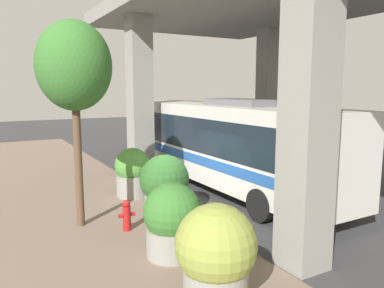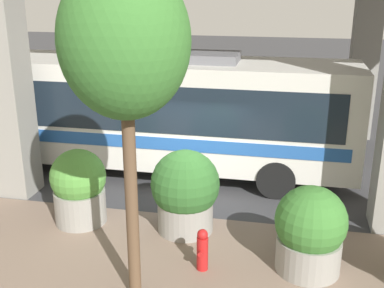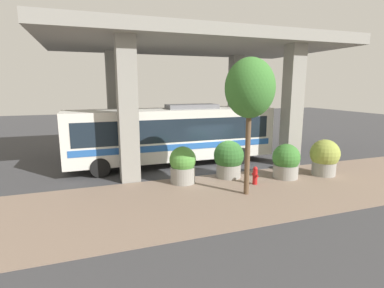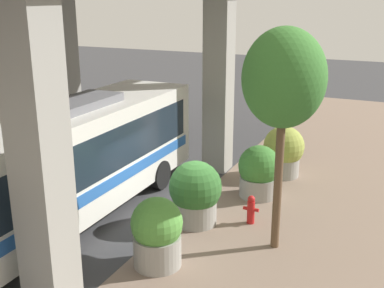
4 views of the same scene
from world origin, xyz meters
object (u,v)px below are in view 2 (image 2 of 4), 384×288
at_px(planter_middle, 185,192).
at_px(street_tree_near, 125,44).
at_px(planter_front, 310,231).
at_px(planter_extra, 79,187).
at_px(bus, 144,107).
at_px(fire_hydrant, 202,250).

height_order(planter_middle, street_tree_near, street_tree_near).
distance_m(planter_front, street_tree_near, 4.91).
bearing_deg(planter_extra, planter_middle, -87.47).
height_order(bus, planter_front, bus).
bearing_deg(fire_hydrant, street_tree_near, 134.27).
distance_m(planter_front, planter_extra, 5.21).
xyz_separation_m(bus, planter_front, (-4.44, -4.62, -1.06)).
xyz_separation_m(planter_front, planter_extra, (0.95, 5.13, 0.03)).
bearing_deg(planter_front, street_tree_near, 114.98).
xyz_separation_m(bus, planter_middle, (-3.37, -1.96, -0.96)).
bearing_deg(planter_middle, fire_hydrant, -155.80).
bearing_deg(planter_front, bus, 46.19).
height_order(fire_hydrant, planter_extra, planter_extra).
height_order(fire_hydrant, street_tree_near, street_tree_near).
bearing_deg(planter_extra, street_tree_near, -138.49).
bearing_deg(fire_hydrant, planter_front, -78.49).
relative_size(bus, fire_hydrant, 13.58).
relative_size(fire_hydrant, planter_front, 0.50).
distance_m(planter_middle, street_tree_near, 4.30).
height_order(fire_hydrant, planter_middle, planter_middle).
bearing_deg(street_tree_near, planter_front, -65.02).
bearing_deg(bus, planter_extra, 171.81).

